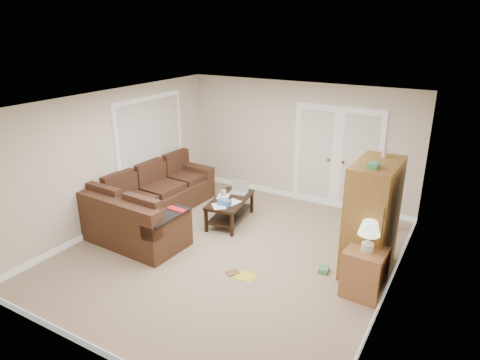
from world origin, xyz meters
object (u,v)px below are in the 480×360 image
Objects in this scene: sectional_sofa at (148,206)px; tv_armoire at (372,217)px; coffee_table at (231,209)px; side_cabinet at (365,268)px.

tv_armoire is (4.01, 0.43, 0.53)m from sectional_sofa.
coffee_table is 1.12× the size of side_cabinet.
side_cabinet is at bearing -78.38° from tv_armoire.
coffee_table is 2.79m from tv_armoire.
tv_armoire reaches higher than side_cabinet.
coffee_table is 3.02m from side_cabinet.
tv_armoire is at bearing 9.02° from sectional_sofa.
coffee_table is at bearing 35.16° from sectional_sofa.
sectional_sofa is 2.66× the size of side_cabinet.
coffee_table is 0.67× the size of tv_armoire.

